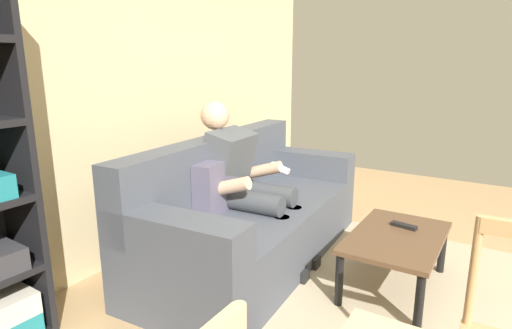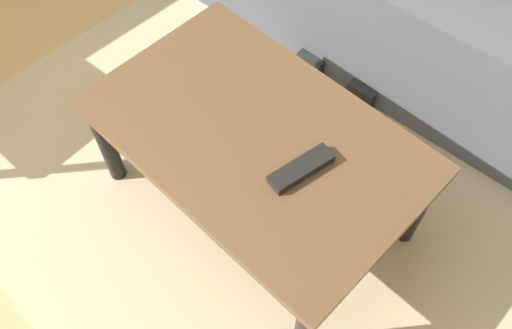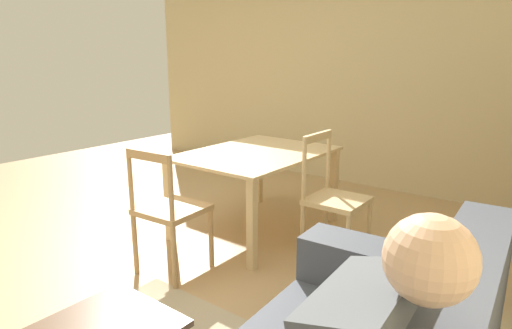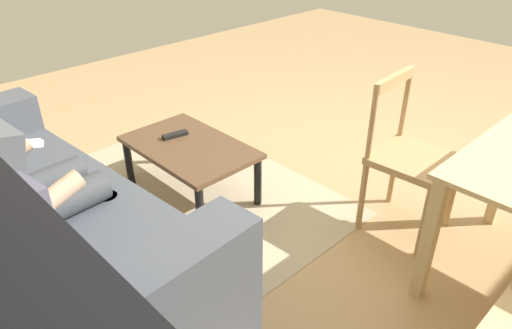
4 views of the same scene
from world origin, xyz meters
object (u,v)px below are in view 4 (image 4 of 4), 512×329
couch (32,231)px  person_lounging (16,188)px  tv_remote (175,135)px  dining_chair_facing_couch (409,158)px  coffee_table (190,152)px

couch → person_lounging: person_lounging is taller
person_lounging → tv_remote: (0.33, -1.09, -0.23)m
couch → dining_chair_facing_couch: dining_chair_facing_couch is taller
coffee_table → tv_remote: size_ratio=5.06×
person_lounging → dining_chair_facing_couch: bearing=-118.8°
couch → person_lounging: size_ratio=1.85×
tv_remote → person_lounging: bearing=-62.8°
coffee_table → couch: bearing=96.9°
dining_chair_facing_couch → couch: bearing=60.0°
coffee_table → tv_remote: tv_remote is taller
person_lounging → coffee_table: bearing=-81.2°
tv_remote → dining_chair_facing_couch: 1.47m
couch → tv_remote: bearing=-74.9°
coffee_table → dining_chair_facing_couch: size_ratio=0.94×
tv_remote → couch: bearing=-64.4°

